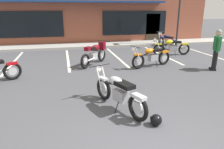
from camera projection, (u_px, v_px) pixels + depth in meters
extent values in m
plane|color=#47474C|center=(110.00, 85.00, 7.12)|extent=(80.00, 80.00, 0.00)
cube|color=#A8A59E|center=(85.00, 45.00, 14.28)|extent=(22.00, 1.80, 0.14)
cube|color=brown|center=(79.00, 16.00, 17.52)|extent=(18.99, 6.29, 3.71)
cube|color=black|center=(26.00, 25.00, 13.86)|extent=(4.86, 0.06, 1.70)
cube|color=black|center=(135.00, 23.00, 15.49)|extent=(4.86, 0.06, 1.70)
cube|color=#33281E|center=(153.00, 28.00, 15.92)|extent=(1.10, 0.06, 2.10)
cube|color=navy|center=(83.00, 1.00, 13.86)|extent=(11.40, 0.90, 0.12)
cube|color=silver|center=(14.00, 62.00, 10.13)|extent=(0.12, 4.80, 0.01)
cube|color=silver|center=(68.00, 59.00, 10.68)|extent=(0.12, 4.80, 0.01)
cube|color=silver|center=(117.00, 57.00, 11.22)|extent=(0.12, 4.80, 0.01)
cube|color=silver|center=(161.00, 54.00, 11.77)|extent=(0.12, 4.80, 0.01)
cube|color=silver|center=(201.00, 52.00, 12.32)|extent=(0.12, 4.80, 0.01)
torus|color=black|center=(138.00, 108.00, 4.73)|extent=(0.33, 0.63, 0.64)
cylinder|color=#B7B7BC|center=(138.00, 108.00, 4.73)|extent=(0.16, 0.29, 0.29)
torus|color=black|center=(104.00, 89.00, 5.86)|extent=(0.33, 0.63, 0.64)
cylinder|color=#B7B7BC|center=(104.00, 89.00, 5.86)|extent=(0.16, 0.29, 0.29)
cylinder|color=silver|center=(99.00, 78.00, 5.80)|extent=(0.16, 0.32, 0.66)
cylinder|color=silver|center=(104.00, 76.00, 5.90)|extent=(0.16, 0.32, 0.66)
cylinder|color=black|center=(100.00, 65.00, 5.81)|extent=(0.63, 0.27, 0.03)
sphere|color=silver|center=(98.00, 69.00, 5.92)|extent=(0.22, 0.22, 0.17)
cube|color=silver|center=(103.00, 78.00, 5.81)|extent=(0.26, 0.39, 0.06)
cube|color=#9E9EA3|center=(121.00, 95.00, 5.21)|extent=(0.37, 0.46, 0.28)
cylinder|color=silver|center=(135.00, 101.00, 5.01)|extent=(0.27, 0.54, 0.07)
cylinder|color=black|center=(116.00, 84.00, 5.30)|extent=(0.40, 0.90, 0.26)
ellipsoid|color=silver|center=(116.00, 81.00, 5.29)|extent=(0.42, 0.54, 0.22)
cube|color=black|center=(125.00, 85.00, 5.01)|extent=(0.45, 0.59, 0.10)
cube|color=silver|center=(139.00, 97.00, 4.63)|extent=(0.28, 0.39, 0.08)
cylinder|color=black|center=(117.00, 108.00, 5.14)|extent=(0.13, 0.07, 0.29)
torus|color=black|center=(164.00, 58.00, 9.55)|extent=(0.64, 0.28, 0.64)
cylinder|color=#B7B7BC|center=(164.00, 58.00, 9.55)|extent=(0.29, 0.14, 0.29)
torus|color=black|center=(138.00, 62.00, 8.88)|extent=(0.64, 0.28, 0.64)
cylinder|color=#B7B7BC|center=(138.00, 62.00, 8.88)|extent=(0.29, 0.14, 0.29)
cylinder|color=silver|center=(138.00, 55.00, 8.66)|extent=(0.32, 0.13, 0.66)
cylinder|color=silver|center=(135.00, 54.00, 8.81)|extent=(0.32, 0.13, 0.66)
cylinder|color=black|center=(135.00, 47.00, 8.60)|extent=(0.22, 0.64, 0.03)
sphere|color=silver|center=(134.00, 50.00, 8.61)|extent=(0.21, 0.21, 0.17)
cube|color=orange|center=(138.00, 55.00, 8.77)|extent=(0.38, 0.24, 0.06)
cube|color=#9E9EA3|center=(153.00, 58.00, 9.23)|extent=(0.45, 0.34, 0.28)
cylinder|color=silver|center=(157.00, 57.00, 9.53)|extent=(0.55, 0.22, 0.07)
cylinder|color=black|center=(150.00, 53.00, 9.07)|extent=(0.92, 0.32, 0.26)
ellipsoid|color=orange|center=(150.00, 51.00, 9.03)|extent=(0.53, 0.39, 0.22)
cube|color=black|center=(156.00, 50.00, 9.20)|extent=(0.58, 0.42, 0.10)
cube|color=orange|center=(165.00, 52.00, 9.48)|extent=(0.39, 0.26, 0.08)
cylinder|color=black|center=(157.00, 64.00, 9.19)|extent=(0.06, 0.14, 0.29)
torus|color=black|center=(184.00, 49.00, 11.60)|extent=(0.65, 0.17, 0.64)
cylinder|color=#B7B7BC|center=(184.00, 49.00, 11.60)|extent=(0.29, 0.09, 0.29)
torus|color=black|center=(159.00, 50.00, 11.45)|extent=(0.65, 0.17, 0.64)
cylinder|color=#B7B7BC|center=(159.00, 50.00, 11.45)|extent=(0.29, 0.09, 0.29)
cylinder|color=silver|center=(158.00, 44.00, 11.26)|extent=(0.33, 0.08, 0.66)
cylinder|color=silver|center=(157.00, 44.00, 11.43)|extent=(0.33, 0.08, 0.66)
cylinder|color=black|center=(156.00, 38.00, 11.24)|extent=(0.11, 0.66, 0.03)
sphere|color=silver|center=(155.00, 41.00, 11.27)|extent=(0.19, 0.19, 0.17)
cube|color=yellow|center=(158.00, 44.00, 11.35)|extent=(0.37, 0.18, 0.06)
cube|color=#9E9EA3|center=(173.00, 48.00, 11.51)|extent=(0.43, 0.28, 0.28)
cylinder|color=silver|center=(178.00, 48.00, 11.69)|extent=(0.55, 0.13, 0.07)
cylinder|color=black|center=(170.00, 44.00, 11.42)|extent=(0.94, 0.17, 0.26)
ellipsoid|color=yellow|center=(170.00, 42.00, 11.39)|extent=(0.51, 0.31, 0.22)
cube|color=black|center=(176.00, 42.00, 11.43)|extent=(0.55, 0.34, 0.10)
cube|color=yellow|center=(185.00, 44.00, 11.52)|extent=(0.38, 0.20, 0.08)
cylinder|color=black|center=(175.00, 53.00, 11.42)|extent=(0.04, 0.14, 0.29)
torus|color=black|center=(13.00, 71.00, 7.52)|extent=(0.62, 0.37, 0.64)
cylinder|color=#B7B7BC|center=(13.00, 71.00, 7.52)|extent=(0.29, 0.18, 0.29)
cylinder|color=silver|center=(3.00, 71.00, 7.45)|extent=(0.53, 0.30, 0.07)
cube|color=#B70F14|center=(12.00, 63.00, 7.44)|extent=(0.39, 0.30, 0.08)
torus|color=black|center=(173.00, 45.00, 12.92)|extent=(0.16, 0.65, 0.64)
cylinder|color=#B7B7BC|center=(173.00, 45.00, 12.92)|extent=(0.09, 0.29, 0.29)
torus|color=black|center=(161.00, 42.00, 14.23)|extent=(0.16, 0.65, 0.64)
cylinder|color=#B7B7BC|center=(161.00, 42.00, 14.23)|extent=(0.09, 0.29, 0.29)
cylinder|color=silver|center=(159.00, 37.00, 14.20)|extent=(0.07, 0.33, 0.66)
cylinder|color=silver|center=(162.00, 37.00, 14.25)|extent=(0.07, 0.33, 0.66)
cylinder|color=black|center=(160.00, 32.00, 14.20)|extent=(0.66, 0.09, 0.03)
sphere|color=silver|center=(160.00, 34.00, 14.31)|extent=(0.18, 0.18, 0.17)
cube|color=navy|center=(161.00, 37.00, 14.17)|extent=(0.17, 0.37, 0.06)
cube|color=#9E9EA3|center=(168.00, 42.00, 13.48)|extent=(0.27, 0.42, 0.28)
cylinder|color=silver|center=(173.00, 44.00, 13.20)|extent=(0.12, 0.55, 0.07)
cylinder|color=black|center=(166.00, 38.00, 13.59)|extent=(0.14, 0.94, 0.26)
ellipsoid|color=navy|center=(166.00, 37.00, 13.58)|extent=(0.30, 0.50, 0.22)
cube|color=black|center=(169.00, 37.00, 13.26)|extent=(0.32, 0.54, 0.10)
cube|color=navy|center=(174.00, 40.00, 12.82)|extent=(0.19, 0.37, 0.08)
cylinder|color=black|center=(165.00, 47.00, 13.44)|extent=(0.14, 0.04, 0.29)
torus|color=black|center=(85.00, 61.00, 8.93)|extent=(0.48, 0.56, 0.64)
cylinder|color=#B7B7BC|center=(85.00, 61.00, 8.93)|extent=(0.23, 0.26, 0.29)
torus|color=black|center=(102.00, 55.00, 10.16)|extent=(0.48, 0.56, 0.64)
cylinder|color=#B7B7BC|center=(102.00, 55.00, 10.16)|extent=(0.23, 0.26, 0.29)
cylinder|color=silver|center=(101.00, 48.00, 10.18)|extent=(0.24, 0.28, 0.66)
cylinder|color=silver|center=(104.00, 48.00, 10.11)|extent=(0.24, 0.28, 0.66)
cylinder|color=black|center=(103.00, 41.00, 10.12)|extent=(0.53, 0.44, 0.03)
sphere|color=silver|center=(104.00, 44.00, 10.23)|extent=(0.24, 0.24, 0.17)
cube|color=maroon|center=(102.00, 49.00, 10.10)|extent=(0.34, 0.37, 0.06)
cube|color=#9E9EA3|center=(93.00, 56.00, 9.45)|extent=(0.44, 0.46, 0.28)
cylinder|color=silver|center=(91.00, 59.00, 9.09)|extent=(0.40, 0.47, 0.07)
cylinder|color=black|center=(95.00, 50.00, 9.55)|extent=(0.64, 0.77, 0.26)
ellipsoid|color=maroon|center=(96.00, 48.00, 9.55)|extent=(0.56, 0.59, 0.26)
cube|color=maroon|center=(102.00, 46.00, 10.07)|extent=(0.37, 0.36, 0.36)
cube|color=black|center=(92.00, 48.00, 9.25)|extent=(0.44, 0.46, 0.10)
cube|color=maroon|center=(88.00, 49.00, 8.98)|extent=(0.36, 0.37, 0.16)
cylinder|color=black|center=(89.00, 62.00, 9.54)|extent=(0.12, 0.10, 0.29)
cube|color=black|center=(213.00, 70.00, 8.72)|extent=(0.26, 0.20, 0.08)
cube|color=black|center=(212.00, 68.00, 8.90)|extent=(0.26, 0.20, 0.08)
cylinder|color=black|center=(215.00, 60.00, 8.58)|extent=(0.20, 0.20, 0.80)
cylinder|color=black|center=(214.00, 59.00, 8.77)|extent=(0.20, 0.20, 0.80)
cube|color=#1E6633|center=(217.00, 43.00, 8.48)|extent=(0.37, 0.44, 0.56)
cylinder|color=#1E6633|center=(218.00, 45.00, 8.26)|extent=(0.13, 0.13, 0.58)
cylinder|color=#1E6633|center=(216.00, 43.00, 8.72)|extent=(0.13, 0.13, 0.58)
sphere|color=tan|center=(219.00, 33.00, 8.36)|extent=(0.30, 0.30, 0.22)
sphere|color=gray|center=(219.00, 32.00, 8.34)|extent=(0.28, 0.28, 0.21)
sphere|color=black|center=(156.00, 120.00, 4.60)|extent=(0.26, 0.26, 0.26)
cube|color=black|center=(154.00, 118.00, 4.70)|extent=(0.18, 0.03, 0.09)
cylinder|color=#2D2D33|center=(180.00, 5.00, 13.80)|extent=(0.12, 0.12, 5.30)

